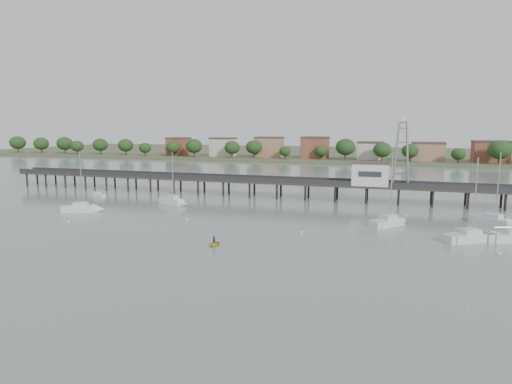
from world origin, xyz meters
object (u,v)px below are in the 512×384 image
lattice_tower (402,155)px  sailboat_c (393,222)px  pier (265,182)px  sailboat_f (477,237)px  sailboat_b (176,202)px  white_tender (99,195)px  sailboat_e (500,223)px  yellow_dinghy (214,245)px  sailboat_a (87,209)px

lattice_tower → sailboat_c: (-1.19, -22.55, -10.46)m
pier → sailboat_c: size_ratio=11.02×
sailboat_f → sailboat_b: bearing=135.6°
sailboat_f → white_tender: (-81.97, 17.70, -0.22)m
sailboat_e → yellow_dinghy: size_ratio=5.31×
sailboat_f → yellow_dinghy: (-36.84, -14.31, -0.64)m
lattice_tower → pier: bearing=-180.0°
lattice_tower → yellow_dinghy: (-25.87, -44.43, -11.10)m
white_tender → lattice_tower: bearing=23.8°
pier → sailboat_b: bearing=-134.2°
sailboat_c → yellow_dinghy: size_ratio=5.34×
yellow_dinghy → sailboat_b: bearing=128.3°
sailboat_a → sailboat_c: sailboat_c is taller
lattice_tower → sailboat_e: size_ratio=1.15×
sailboat_a → sailboat_f: 71.64m
lattice_tower → sailboat_e: (16.59, -17.62, -10.46)m
sailboat_c → white_tender: bearing=118.6°
sailboat_a → yellow_dinghy: bearing=-45.8°
sailboat_a → lattice_tower: bearing=3.5°
sailboat_f → yellow_dinghy: sailboat_f is taller
pier → sailboat_a: 41.47m
sailboat_b → white_tender: sailboat_b is taller
sailboat_e → white_tender: 87.75m
sailboat_b → sailboat_e: bearing=15.8°
sailboat_e → sailboat_f: sailboat_e is taller
sailboat_f → lattice_tower: bearing=78.9°
lattice_tower → sailboat_e: lattice_tower is taller
sailboat_a → sailboat_e: size_ratio=0.95×
sailboat_c → sailboat_f: sailboat_c is taller
white_tender → sailboat_e: bearing=10.5°
sailboat_c → sailboat_b: bearing=119.2°
sailboat_b → sailboat_f: sailboat_f is taller
sailboat_b → yellow_dinghy: 35.37m
sailboat_c → yellow_dinghy: (-24.68, -21.88, -0.64)m
sailboat_a → white_tender: (-10.34, 16.89, -0.22)m
sailboat_b → sailboat_c: 46.62m
sailboat_f → white_tender: bearing=136.7°
pier → sailboat_b: size_ratio=12.18×
sailboat_b → sailboat_c: size_ratio=0.91×
sailboat_b → white_tender: bearing=-172.6°
sailboat_b → yellow_dinghy: sailboat_b is taller
white_tender → yellow_dinghy: bearing=-21.5°
pier → sailboat_b: (-15.90, -16.38, -3.15)m
sailboat_b → sailboat_c: sailboat_c is taller
lattice_tower → sailboat_a: 68.18m
sailboat_e → yellow_dinghy: (-42.46, -26.80, -0.64)m
pier → lattice_tower: lattice_tower is taller
white_tender → sailboat_b: bearing=4.3°
sailboat_e → lattice_tower: bearing=172.9°
lattice_tower → sailboat_a: size_ratio=1.20×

